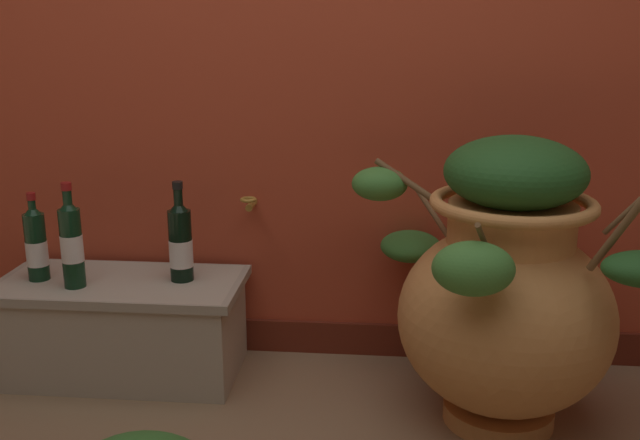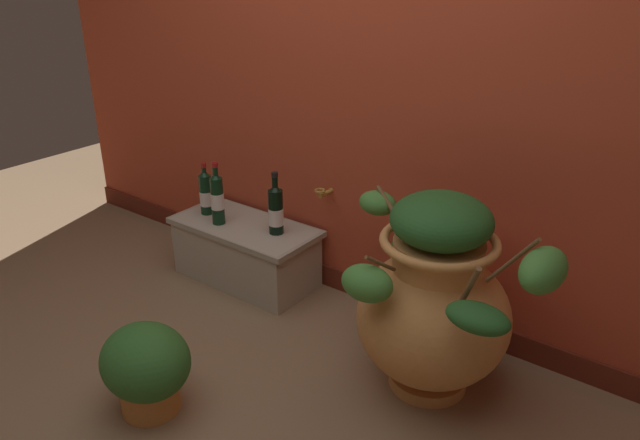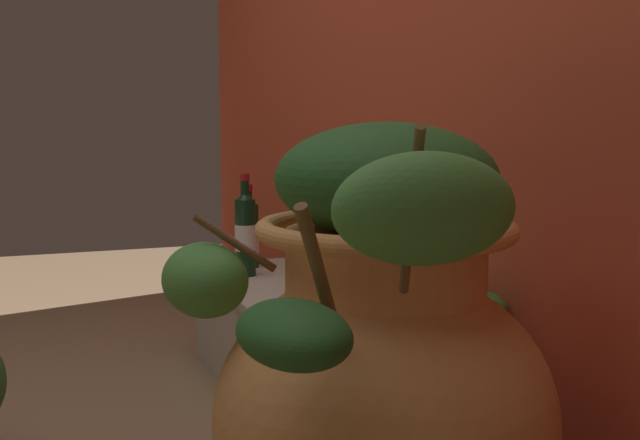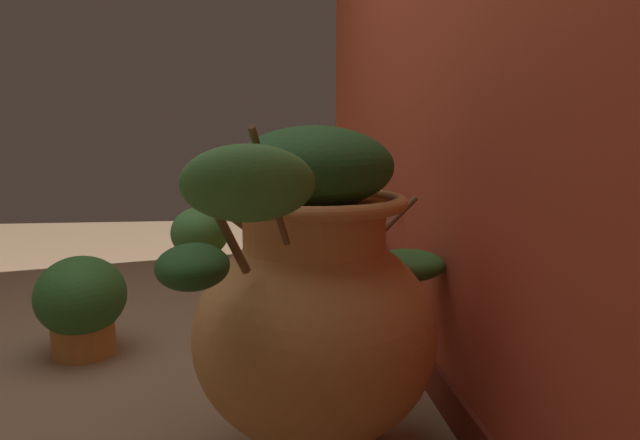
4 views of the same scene
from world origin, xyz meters
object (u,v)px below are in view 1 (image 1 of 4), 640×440
wine_bottle_left (36,243)px  wine_bottle_right (180,241)px  terracotta_urn (507,292)px  wine_bottle_middle (71,242)px

wine_bottle_left → wine_bottle_right: wine_bottle_right is taller
terracotta_urn → wine_bottle_right: size_ratio=2.87×
terracotta_urn → wine_bottle_left: size_ratio=3.24×
terracotta_urn → wine_bottle_right: bearing=167.6°
terracotta_urn → wine_bottle_right: 1.05m
wine_bottle_right → wine_bottle_middle: bearing=-164.0°
wine_bottle_left → wine_bottle_right: (0.48, 0.04, 0.01)m
wine_bottle_left → wine_bottle_middle: (0.15, -0.06, 0.03)m
terracotta_urn → wine_bottle_left: bearing=172.9°
terracotta_urn → wine_bottle_left: 1.51m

